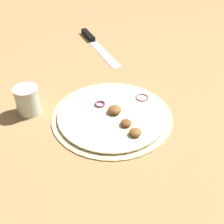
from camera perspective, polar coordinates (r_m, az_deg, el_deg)
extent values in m
plane|color=tan|center=(0.82, 0.00, -0.92)|extent=(3.00, 3.00, 0.00)
cylinder|color=beige|center=(0.82, 0.00, -0.73)|extent=(0.32, 0.32, 0.01)
cylinder|color=beige|center=(0.82, 0.00, -0.44)|extent=(0.29, 0.29, 0.00)
ellipsoid|color=brown|center=(0.82, 0.49, 0.43)|extent=(0.03, 0.03, 0.02)
torus|color=#934266|center=(0.85, -2.19, 1.49)|extent=(0.03, 0.03, 0.01)
ellipsoid|color=brown|center=(0.75, 4.29, -3.71)|extent=(0.03, 0.03, 0.01)
ellipsoid|color=brown|center=(0.78, 2.60, -2.01)|extent=(0.03, 0.03, 0.01)
torus|color=#A34C70|center=(0.88, 5.53, 2.67)|extent=(0.04, 0.04, 0.00)
cube|color=silver|center=(1.11, -1.37, 10.54)|extent=(0.14, 0.19, 0.00)
cube|color=black|center=(1.24, -4.39, 13.84)|extent=(0.07, 0.09, 0.02)
cylinder|color=silver|center=(0.85, -15.17, 1.73)|extent=(0.06, 0.06, 0.06)
cylinder|color=beige|center=(0.83, -15.60, 3.85)|extent=(0.06, 0.06, 0.01)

